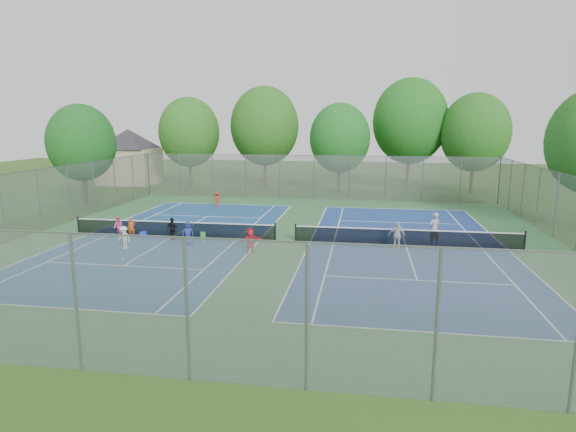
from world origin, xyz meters
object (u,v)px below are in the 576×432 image
object	(u,v)px
ball_hopper	(203,237)
instructor	(434,229)
net_right	(406,237)
ball_crate	(144,234)
net_left	(173,229)

from	to	relation	value
ball_hopper	instructor	size ratio (longest dim) A/B	0.29
net_right	instructor	world-z (taller)	instructor
ball_hopper	instructor	bearing A→B (deg)	5.42
ball_crate	instructor	size ratio (longest dim) A/B	0.19
ball_crate	ball_hopper	world-z (taller)	ball_hopper
ball_hopper	ball_crate	bearing A→B (deg)	171.24
ball_crate	instructor	distance (m)	17.41
net_right	ball_hopper	bearing A→B (deg)	-175.23
net_right	ball_hopper	size ratio (longest dim) A/B	23.22
instructor	ball_hopper	bearing A→B (deg)	-22.51
net_right	instructor	bearing A→B (deg)	10.27
ball_hopper	instructor	distance (m)	13.42
net_right	instructor	size ratio (longest dim) A/B	6.78
ball_hopper	net_right	bearing A→B (deg)	4.77
net_left	ball_hopper	size ratio (longest dim) A/B	23.22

